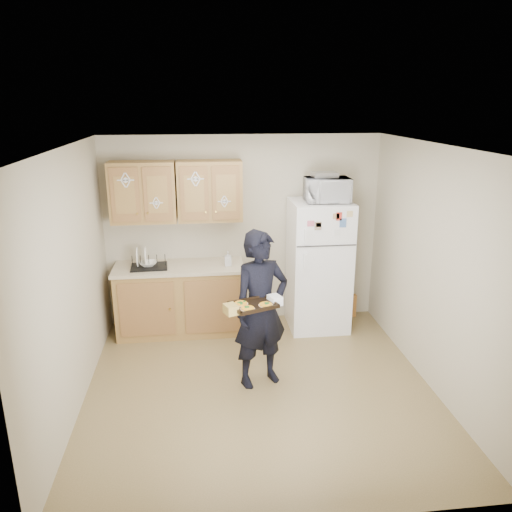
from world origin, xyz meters
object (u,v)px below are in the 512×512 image
Objects in this scene: person at (261,310)px; baking_tray at (253,306)px; dish_rack at (149,261)px; microwave at (327,190)px; refrigerator at (319,266)px.

person reaches higher than baking_tray.
dish_rack reaches higher than baking_tray.
microwave is (0.98, 1.25, 1.01)m from person.
baking_tray is (-1.03, -1.58, 0.16)m from refrigerator.
microwave is 2.39m from dish_rack.
refrigerator is 3.80× the size of dish_rack.
microwave is 1.21× the size of dish_rack.
microwave is at bearing -1.95° from dish_rack.
dish_rack is at bearing 179.24° from microwave.
dish_rack is (-1.25, 1.33, 0.15)m from person.
refrigerator is 1.60m from person.
baking_tray is at bearing -123.05° from refrigerator.
person is 1.88m from microwave.
refrigerator is 3.14× the size of microwave.
baking_tray is 0.94× the size of dish_rack.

